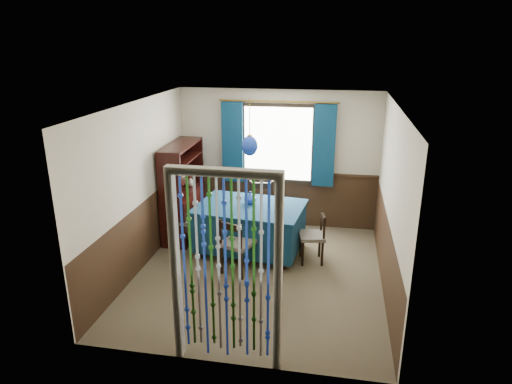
% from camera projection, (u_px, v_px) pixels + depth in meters
% --- Properties ---
extents(floor, '(4.00, 4.00, 0.00)m').
position_uv_depth(floor, '(259.00, 274.00, 6.81)').
color(floor, brown).
rests_on(floor, ground).
extents(ceiling, '(4.00, 4.00, 0.00)m').
position_uv_depth(ceiling, '(259.00, 105.00, 6.00)').
color(ceiling, silver).
rests_on(ceiling, ground).
extents(wall_back, '(3.60, 0.00, 3.60)m').
position_uv_depth(wall_back, '(278.00, 159.00, 8.27)').
color(wall_back, beige).
rests_on(wall_back, ground).
extents(wall_front, '(3.60, 0.00, 3.60)m').
position_uv_depth(wall_front, '(224.00, 260.00, 4.54)').
color(wall_front, beige).
rests_on(wall_front, ground).
extents(wall_left, '(0.00, 4.00, 4.00)m').
position_uv_depth(wall_left, '(139.00, 188.00, 6.71)').
color(wall_left, beige).
rests_on(wall_left, ground).
extents(wall_right, '(0.00, 4.00, 4.00)m').
position_uv_depth(wall_right, '(391.00, 203.00, 6.10)').
color(wall_right, beige).
rests_on(wall_right, ground).
extents(wainscot_back, '(3.60, 0.00, 3.60)m').
position_uv_depth(wainscot_back, '(277.00, 198.00, 8.49)').
color(wainscot_back, '#342114').
rests_on(wainscot_back, ground).
extents(wainscot_front, '(3.60, 0.00, 3.60)m').
position_uv_depth(wainscot_front, '(226.00, 323.00, 4.80)').
color(wainscot_front, '#342114').
rests_on(wainscot_front, ground).
extents(wainscot_left, '(0.00, 4.00, 4.00)m').
position_uv_depth(wainscot_left, '(144.00, 234.00, 6.95)').
color(wainscot_left, '#342114').
rests_on(wainscot_left, ground).
extents(wainscot_right, '(0.00, 4.00, 4.00)m').
position_uv_depth(wainscot_right, '(385.00, 253.00, 6.34)').
color(wainscot_right, '#342114').
rests_on(wainscot_right, ground).
extents(window, '(1.32, 0.12, 1.42)m').
position_uv_depth(window, '(278.00, 144.00, 8.12)').
color(window, black).
rests_on(window, wall_back).
extents(doorway, '(1.16, 0.12, 2.18)m').
position_uv_depth(doorway, '(226.00, 274.00, 4.66)').
color(doorway, silver).
rests_on(doorway, ground).
extents(dining_table, '(1.79, 1.34, 0.81)m').
position_uv_depth(dining_table, '(250.00, 226.00, 7.36)').
color(dining_table, '#0F314D').
rests_on(dining_table, floor).
extents(chair_near, '(0.55, 0.54, 0.87)m').
position_uv_depth(chair_near, '(236.00, 244.00, 6.70)').
color(chair_near, black).
rests_on(chair_near, floor).
extents(chair_far, '(0.53, 0.51, 0.94)m').
position_uv_depth(chair_far, '(261.00, 207.00, 8.05)').
color(chair_far, black).
rests_on(chair_far, floor).
extents(chair_left, '(0.41, 0.43, 0.85)m').
position_uv_depth(chair_left, '(193.00, 221.00, 7.60)').
color(chair_left, black).
rests_on(chair_left, floor).
extents(chair_right, '(0.44, 0.46, 0.80)m').
position_uv_depth(chair_right, '(314.00, 236.00, 7.06)').
color(chair_right, black).
rests_on(chair_right, floor).
extents(sideboard, '(0.46, 1.27, 1.65)m').
position_uv_depth(sideboard, '(183.00, 204.00, 8.00)').
color(sideboard, black).
rests_on(sideboard, floor).
extents(pendant_lamp, '(0.25, 0.25, 0.87)m').
position_uv_depth(pendant_lamp, '(250.00, 146.00, 6.94)').
color(pendant_lamp, olive).
rests_on(pendant_lamp, ceiling).
extents(vase_table, '(0.20, 0.20, 0.19)m').
position_uv_depth(vase_table, '(250.00, 198.00, 7.32)').
color(vase_table, '#1735A0').
rests_on(vase_table, dining_table).
extents(bowl_shelf, '(0.25, 0.25, 0.05)m').
position_uv_depth(bowl_shelf, '(181.00, 176.00, 7.62)').
color(bowl_shelf, beige).
rests_on(bowl_shelf, sideboard).
extents(vase_sideboard, '(0.17, 0.17, 0.17)m').
position_uv_depth(vase_sideboard, '(191.00, 181.00, 8.15)').
color(vase_sideboard, beige).
rests_on(vase_sideboard, sideboard).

